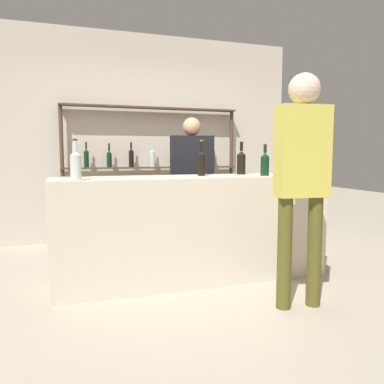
# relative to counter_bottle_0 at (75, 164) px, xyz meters

# --- Properties ---
(ground_plane) EXTENTS (16.00, 16.00, 0.00)m
(ground_plane) POSITION_rel_counter_bottle_0_xyz_m (1.04, -0.18, -1.09)
(ground_plane) COLOR #B2A893
(bar_counter) EXTENTS (2.52, 0.65, 0.97)m
(bar_counter) POSITION_rel_counter_bottle_0_xyz_m (1.04, -0.18, -0.61)
(bar_counter) COLOR beige
(bar_counter) RESTS_ON ground_plane
(back_wall) EXTENTS (4.12, 0.12, 2.80)m
(back_wall) POSITION_rel_counter_bottle_0_xyz_m (1.04, 1.75, 0.31)
(back_wall) COLOR beige
(back_wall) RESTS_ON ground_plane
(back_shelf) EXTENTS (2.39, 0.18, 1.81)m
(back_shelf) POSITION_rel_counter_bottle_0_xyz_m (1.06, 1.57, 0.11)
(back_shelf) COLOR #4C3828
(back_shelf) RESTS_ON ground_plane
(counter_bottle_0) EXTENTS (0.07, 0.07, 0.33)m
(counter_bottle_0) POSITION_rel_counter_bottle_0_xyz_m (0.00, 0.00, 0.00)
(counter_bottle_0) COLOR silver
(counter_bottle_0) RESTS_ON bar_counter
(counter_bottle_1) EXTENTS (0.08, 0.08, 0.32)m
(counter_bottle_1) POSITION_rel_counter_bottle_0_xyz_m (0.00, -0.38, 0.01)
(counter_bottle_1) COLOR silver
(counter_bottle_1) RESTS_ON bar_counter
(counter_bottle_2) EXTENTS (0.07, 0.07, 0.34)m
(counter_bottle_2) POSITION_rel_counter_bottle_0_xyz_m (1.16, -0.10, 0.01)
(counter_bottle_2) COLOR black
(counter_bottle_2) RESTS_ON bar_counter
(counter_bottle_3) EXTENTS (0.08, 0.08, 0.30)m
(counter_bottle_3) POSITION_rel_counter_bottle_0_xyz_m (1.74, -0.27, -0.00)
(counter_bottle_3) COLOR black
(counter_bottle_3) RESTS_ON bar_counter
(counter_bottle_4) EXTENTS (0.09, 0.09, 0.33)m
(counter_bottle_4) POSITION_rel_counter_bottle_0_xyz_m (1.63, 0.02, 0.01)
(counter_bottle_4) COLOR black
(counter_bottle_4) RESTS_ON bar_counter
(customer_right) EXTENTS (0.41, 0.23, 1.77)m
(customer_right) POSITION_rel_counter_bottle_0_xyz_m (1.61, -1.07, -0.02)
(customer_right) COLOR brown
(customer_right) RESTS_ON ground_plane
(server_behind_counter) EXTENTS (0.51, 0.29, 1.60)m
(server_behind_counter) POSITION_rel_counter_bottle_0_xyz_m (1.31, 0.66, -0.17)
(server_behind_counter) COLOR black
(server_behind_counter) RESTS_ON ground_plane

